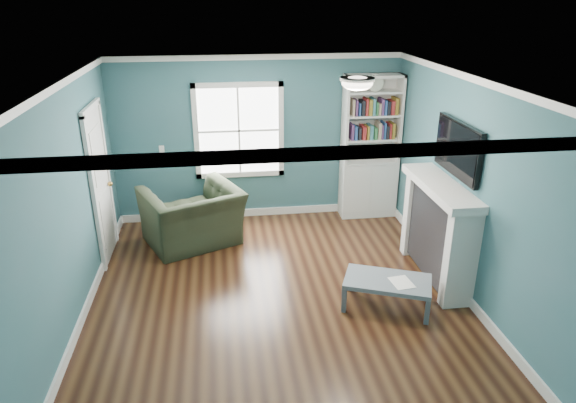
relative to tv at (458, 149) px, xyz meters
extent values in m
plane|color=black|center=(-2.20, -0.20, -1.72)|extent=(5.00, 5.00, 0.00)
plane|color=#2D6167|center=(-2.20, 2.30, -0.43)|extent=(4.50, 0.00, 4.50)
plane|color=#2D6167|center=(-2.20, -2.70, -0.43)|extent=(4.50, 0.00, 4.50)
plane|color=#2D6167|center=(-4.45, -0.20, -0.43)|extent=(0.00, 5.00, 5.00)
plane|color=#2D6167|center=(0.05, -0.20, -0.43)|extent=(0.00, 5.00, 5.00)
plane|color=white|center=(-2.20, -0.20, 0.88)|extent=(5.00, 5.00, 0.00)
cube|color=white|center=(-2.20, 2.28, -1.66)|extent=(4.50, 0.03, 0.12)
cube|color=white|center=(-4.44, -0.20, -1.66)|extent=(0.03, 5.00, 0.12)
cube|color=white|center=(0.03, -0.20, -1.66)|extent=(0.03, 5.00, 0.12)
cube|color=white|center=(-2.20, 2.28, 0.84)|extent=(4.50, 0.04, 0.08)
cube|color=white|center=(-2.20, -2.68, 0.84)|extent=(4.50, 0.04, 0.08)
cube|color=white|center=(-4.43, -0.20, 0.84)|extent=(0.04, 5.00, 0.08)
cube|color=white|center=(0.03, -0.20, 0.84)|extent=(0.04, 5.00, 0.08)
cube|color=white|center=(-2.50, 2.29, -0.27)|extent=(1.24, 0.01, 1.34)
cube|color=white|center=(-3.16, 2.28, -0.27)|extent=(0.08, 0.06, 1.50)
cube|color=white|center=(-1.84, 2.28, -0.27)|extent=(0.08, 0.06, 1.50)
cube|color=white|center=(-2.50, 2.28, -0.98)|extent=(1.40, 0.06, 0.08)
cube|color=white|center=(-2.50, 2.28, 0.44)|extent=(1.40, 0.06, 0.08)
cube|color=white|center=(-2.50, 2.28, -0.27)|extent=(1.24, 0.03, 0.03)
cube|color=white|center=(-2.50, 2.28, -0.27)|extent=(0.03, 0.03, 1.34)
cube|color=silver|center=(-0.43, 2.10, -1.27)|extent=(0.90, 0.35, 0.90)
cube|color=silver|center=(-0.86, 2.10, -0.12)|extent=(0.04, 0.35, 1.40)
cube|color=silver|center=(0.00, 2.10, -0.12)|extent=(0.04, 0.35, 1.40)
cube|color=silver|center=(-0.43, 2.26, -0.12)|extent=(0.90, 0.02, 1.40)
cube|color=silver|center=(-0.43, 2.10, 0.55)|extent=(0.90, 0.35, 0.04)
cube|color=silver|center=(-0.43, 2.10, -0.80)|extent=(0.84, 0.33, 0.03)
cube|color=silver|center=(-0.43, 2.10, -0.42)|extent=(0.84, 0.33, 0.03)
cube|color=silver|center=(-0.43, 2.10, -0.04)|extent=(0.84, 0.33, 0.03)
cube|color=silver|center=(-0.43, 2.10, 0.32)|extent=(0.84, 0.33, 0.03)
cube|color=#593366|center=(-0.43, 2.08, -0.30)|extent=(0.70, 0.25, 0.22)
cube|color=#264C8C|center=(-0.43, 2.08, 0.08)|extent=(0.70, 0.25, 0.22)
cylinder|color=beige|center=(-0.43, 2.05, 0.46)|extent=(0.26, 0.06, 0.26)
cube|color=black|center=(-0.11, 0.00, -1.12)|extent=(0.30, 1.20, 1.10)
cube|color=black|center=(-0.13, 0.00, -1.32)|extent=(0.22, 0.65, 0.70)
cube|color=silver|center=(-0.13, -0.67, -1.12)|extent=(0.36, 0.16, 1.20)
cube|color=silver|center=(-0.13, 0.67, -1.12)|extent=(0.36, 0.16, 1.20)
cube|color=silver|center=(-0.15, 0.00, -0.47)|extent=(0.44, 1.58, 0.10)
cube|color=black|center=(0.00, 0.00, 0.00)|extent=(0.06, 1.10, 0.65)
cube|color=silver|center=(-4.43, 1.20, -0.70)|extent=(0.04, 0.80, 2.05)
cube|color=white|center=(-4.42, 0.75, -0.70)|extent=(0.05, 0.08, 2.13)
cube|color=white|center=(-4.42, 1.65, -0.70)|extent=(0.05, 0.08, 2.13)
cube|color=white|center=(-4.42, 1.20, 0.36)|extent=(0.05, 0.98, 0.08)
sphere|color=#BF8C3F|center=(-4.37, 1.50, -0.77)|extent=(0.07, 0.07, 0.07)
ellipsoid|color=white|center=(-1.30, -0.10, 0.82)|extent=(0.34, 0.34, 0.15)
cylinder|color=white|center=(-1.30, -0.10, 0.86)|extent=(0.38, 0.38, 0.03)
cube|color=white|center=(-3.70, 2.28, -0.52)|extent=(0.08, 0.01, 0.12)
imported|color=black|center=(-3.25, 1.40, -1.16)|extent=(1.53, 1.29, 1.13)
cube|color=#4E545D|center=(-1.47, -0.63, -1.57)|extent=(0.07, 0.07, 0.30)
cube|color=#4E545D|center=(-0.61, -0.99, -1.57)|extent=(0.07, 0.07, 0.30)
cube|color=#4E545D|center=(-1.29, -0.19, -1.57)|extent=(0.07, 0.07, 0.30)
cube|color=#4E545D|center=(-0.43, -0.54, -1.57)|extent=(0.07, 0.07, 0.30)
cube|color=slate|center=(-0.95, -0.59, -1.39)|extent=(1.12, 0.87, 0.05)
cube|color=white|center=(-0.81, -0.68, -1.36)|extent=(0.26, 0.31, 0.00)
camera|label=1|loc=(-2.80, -5.55, 1.72)|focal=32.00mm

